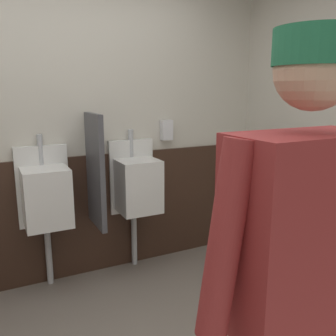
# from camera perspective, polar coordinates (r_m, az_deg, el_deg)

# --- Properties ---
(wall_back) EXTENTS (4.34, 0.12, 2.78)m
(wall_back) POSITION_cam_1_polar(r_m,az_deg,el_deg) (3.08, -17.10, 8.24)
(wall_back) COLOR beige
(wall_back) RESTS_ON ground_plane
(wainscot_band_back) EXTENTS (3.74, 0.03, 1.04)m
(wainscot_band_back) POSITION_cam_1_polar(r_m,az_deg,el_deg) (3.18, -15.87, -7.68)
(wainscot_band_back) COLOR #382319
(wainscot_band_back) RESTS_ON ground_plane
(urinal_left) EXTENTS (0.40, 0.34, 1.24)m
(urinal_left) POSITION_cam_1_polar(r_m,az_deg,el_deg) (2.94, -18.65, -4.20)
(urinal_left) COLOR white
(urinal_left) RESTS_ON ground_plane
(urinal_middle) EXTENTS (0.40, 0.34, 1.24)m
(urinal_middle) POSITION_cam_1_polar(r_m,az_deg,el_deg) (3.12, -4.94, -2.63)
(urinal_middle) COLOR white
(urinal_middle) RESTS_ON ground_plane
(privacy_divider_panel) EXTENTS (0.04, 0.40, 0.90)m
(privacy_divider_panel) POSITION_cam_1_polar(r_m,az_deg,el_deg) (2.90, -11.35, -0.46)
(privacy_divider_panel) COLOR #4C4C51
(person) EXTENTS (0.69, 0.60, 1.74)m
(person) POSITION_cam_1_polar(r_m,az_deg,el_deg) (1.23, 20.05, -14.61)
(person) COLOR #2D3342
(person) RESTS_ON ground_plane
(soap_dispenser) EXTENTS (0.10, 0.07, 0.18)m
(soap_dispenser) POSITION_cam_1_polar(r_m,az_deg,el_deg) (3.29, -0.24, 6.00)
(soap_dispenser) COLOR silver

